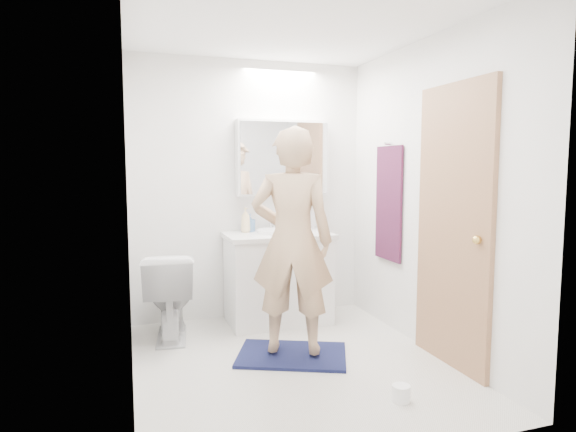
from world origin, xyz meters
name	(u,v)px	position (x,y,z in m)	size (l,w,h in m)	color
floor	(292,364)	(0.00, 0.00, 0.00)	(2.50, 2.50, 0.00)	silver
ceiling	(293,21)	(0.00, 0.00, 2.40)	(2.50, 2.50, 0.00)	white
wall_back	(250,190)	(0.00, 1.25, 1.20)	(2.50, 2.50, 0.00)	white
wall_front	(380,215)	(0.00, -1.25, 1.20)	(2.50, 2.50, 0.00)	white
wall_left	(127,202)	(-1.10, 0.00, 1.20)	(2.50, 2.50, 0.00)	white
wall_right	(428,195)	(1.10, 0.00, 1.20)	(2.50, 2.50, 0.00)	white
vanity_cabinet	(278,280)	(0.19, 0.96, 0.39)	(0.90, 0.55, 0.78)	white
countertop	(278,235)	(0.19, 0.96, 0.80)	(0.95, 0.58, 0.04)	white
sink_basin	(277,231)	(0.19, 0.99, 0.84)	(0.36, 0.36, 0.03)	white
faucet	(271,222)	(0.19, 1.19, 0.90)	(0.02, 0.02, 0.16)	#B8B9BD
medicine_cabinet	(283,158)	(0.30, 1.18, 1.50)	(0.88, 0.14, 0.70)	white
mirror_panel	(285,158)	(0.30, 1.10, 1.50)	(0.84, 0.01, 0.66)	silver
toilet	(170,294)	(-0.79, 0.85, 0.36)	(0.41, 0.71, 0.73)	white
bath_rug	(292,355)	(0.04, 0.13, 0.01)	(0.80, 0.55, 0.02)	#13163E
person	(292,241)	(0.04, 0.13, 0.88)	(0.60, 0.40, 1.66)	tan
door	(453,227)	(1.08, -0.35, 1.00)	(0.04, 0.80, 2.00)	#AB7955
door_knob	(477,240)	(1.04, -0.65, 0.95)	(0.06, 0.06, 0.06)	gold
towel	(389,203)	(1.08, 0.55, 1.10)	(0.02, 0.42, 1.00)	#101734
towel_hook	(389,143)	(1.07, 0.55, 1.62)	(0.02, 0.02, 0.07)	silver
soap_bottle_a	(246,220)	(-0.07, 1.11, 0.93)	(0.09, 0.09, 0.23)	beige
soap_bottle_b	(250,223)	(-0.03, 1.15, 0.90)	(0.08, 0.08, 0.17)	#547FB4
toothbrush_cup	(300,225)	(0.46, 1.12, 0.86)	(0.09, 0.09, 0.09)	#3E5EBA
toilet_paper_roll	(401,393)	(0.44, -0.75, 0.05)	(0.11, 0.11, 0.10)	white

